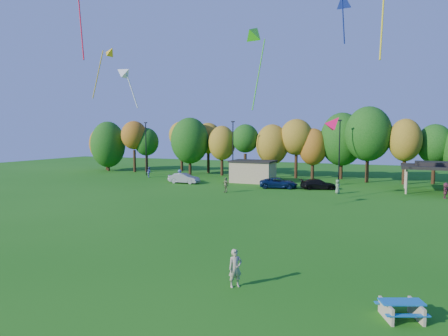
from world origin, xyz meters
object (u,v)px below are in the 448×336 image
at_px(picnic_table, 401,309).
at_px(car_a, 182,177).
at_px(kite_flyer, 235,268).
at_px(car_c, 279,183).
at_px(car_b, 184,178).
at_px(car_d, 318,184).

relative_size(picnic_table, car_a, 0.50).
height_order(picnic_table, kite_flyer, kite_flyer).
relative_size(kite_flyer, car_c, 0.36).
distance_m(picnic_table, car_b, 44.06).
bearing_deg(kite_flyer, car_b, 77.71).
bearing_deg(car_a, kite_flyer, -164.83).
distance_m(kite_flyer, car_c, 34.53).
height_order(car_c, car_d, car_c).
bearing_deg(picnic_table, car_c, 89.86).
relative_size(car_a, car_c, 0.83).
bearing_deg(car_d, car_b, 74.57).
height_order(picnic_table, car_d, car_d).
height_order(kite_flyer, car_c, kite_flyer).
relative_size(car_b, car_d, 0.97).
distance_m(kite_flyer, car_b, 39.43).
distance_m(picnic_table, car_d, 36.50).
bearing_deg(car_c, picnic_table, -170.11).
relative_size(car_b, car_c, 0.89).
xyz_separation_m(picnic_table, car_c, (-14.33, 34.27, 0.27)).
height_order(picnic_table, car_c, car_c).
distance_m(kite_flyer, car_d, 34.85).
bearing_deg(car_b, kite_flyer, -149.07).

